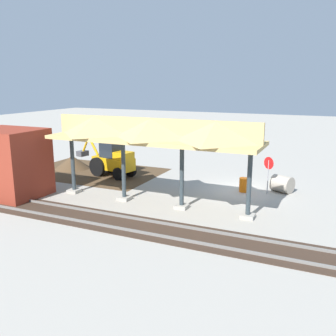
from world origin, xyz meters
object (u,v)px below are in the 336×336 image
Objects in this scene: concrete_pipe at (282,184)px; traffic_barrel at (244,185)px; brick_utility_building at (8,163)px; backhoe at (112,159)px; stop_sign at (268,167)px.

concrete_pipe is 2.41m from traffic_barrel.
traffic_barrel is (-12.87, -6.62, -1.58)m from brick_utility_building.
backhoe is at bearing 4.09° from concrete_pipe.
stop_sign is at bearing -154.85° from brick_utility_building.
stop_sign is 0.44× the size of backhoe.
brick_utility_building reaches higher than backhoe.
traffic_barrel is (2.22, 0.95, -0.08)m from concrete_pipe.
backhoe is at bearing -0.50° from traffic_barrel.
stop_sign is at bearing 47.74° from concrete_pipe.
concrete_pipe is (-0.77, -0.84, -1.16)m from stop_sign.
traffic_barrel is at bearing 23.15° from concrete_pipe.
brick_utility_building is at bearing 25.15° from stop_sign.
brick_utility_building reaches higher than stop_sign.
stop_sign is 1.53× the size of concrete_pipe.
stop_sign is 1.63m from concrete_pipe.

